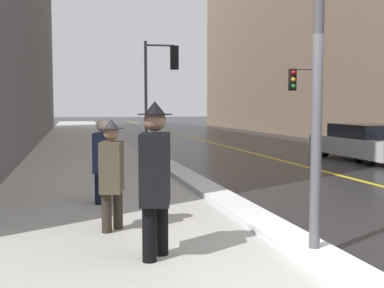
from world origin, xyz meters
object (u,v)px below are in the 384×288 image
at_px(pedestrian_in_fedora, 112,171).
at_px(traffic_light_near, 163,72).
at_px(traffic_light_far, 302,88).
at_px(pedestrian_nearside, 155,174).
at_px(pedestrian_with_shoulder_bag, 103,157).
at_px(parked_car_white, 366,143).

bearing_deg(pedestrian_in_fedora, traffic_light_near, 179.24).
relative_size(traffic_light_near, traffic_light_far, 1.21).
relative_size(traffic_light_near, pedestrian_nearside, 2.36).
xyz_separation_m(traffic_light_far, pedestrian_in_fedora, (-8.85, -12.00, -1.64)).
relative_size(traffic_light_far, pedestrian_with_shoulder_bag, 2.32).
xyz_separation_m(pedestrian_in_fedora, pedestrian_with_shoulder_bag, (-0.00, 1.95, -0.02)).
distance_m(traffic_light_far, pedestrian_with_shoulder_bag, 13.49).
bearing_deg(traffic_light_far, traffic_light_near, 12.43).
bearing_deg(traffic_light_far, pedestrian_in_fedora, 62.17).
xyz_separation_m(pedestrian_nearside, parked_car_white, (8.30, 8.45, -0.41)).
height_order(traffic_light_far, pedestrian_in_fedora, traffic_light_far).
xyz_separation_m(traffic_light_near, pedestrian_with_shoulder_bag, (-2.86, -9.65, -2.20)).
bearing_deg(pedestrian_with_shoulder_bag, parked_car_white, 133.75).
xyz_separation_m(pedestrian_with_shoulder_bag, parked_car_white, (8.68, 5.15, -0.27)).
distance_m(pedestrian_nearside, parked_car_white, 11.86).
distance_m(pedestrian_nearside, pedestrian_in_fedora, 1.41).
bearing_deg(parked_car_white, traffic_light_near, 52.79).
height_order(pedestrian_nearside, pedestrian_in_fedora, pedestrian_nearside).
xyz_separation_m(traffic_light_near, parked_car_white, (5.82, -4.50, -2.47)).
height_order(traffic_light_near, parked_car_white, traffic_light_near).
relative_size(traffic_light_near, parked_car_white, 0.96).
height_order(traffic_light_near, pedestrian_nearside, traffic_light_near).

